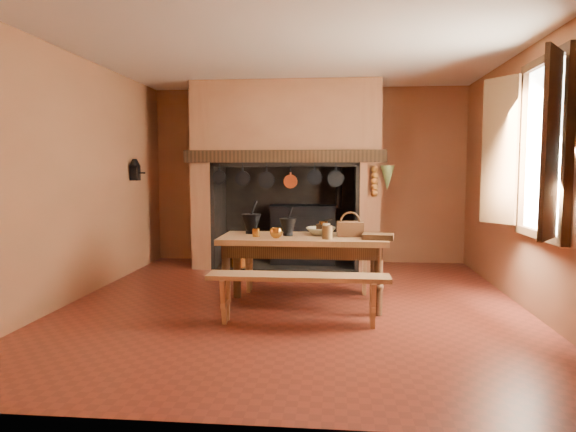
{
  "coord_description": "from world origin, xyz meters",
  "views": [
    {
      "loc": [
        0.47,
        -5.59,
        1.49
      ],
      "look_at": [
        -0.09,
        0.3,
        0.96
      ],
      "focal_mm": 32.0,
      "sensor_mm": 36.0,
      "label": 1
    }
  ],
  "objects_px": {
    "iron_range": "(304,234)",
    "coffee_grinder": "(323,228)",
    "wicker_basket": "(350,228)",
    "mixing_bowl": "(321,231)",
    "work_table": "(303,247)",
    "bench_front": "(298,287)"
  },
  "relations": [
    {
      "from": "iron_range",
      "to": "coffee_grinder",
      "type": "xyz_separation_m",
      "value": [
        0.37,
        -2.38,
        0.36
      ]
    },
    {
      "from": "iron_range",
      "to": "wicker_basket",
      "type": "bearing_deg",
      "value": -75.04
    },
    {
      "from": "coffee_grinder",
      "to": "mixing_bowl",
      "type": "distance_m",
      "value": 0.04
    },
    {
      "from": "work_table",
      "to": "wicker_basket",
      "type": "height_order",
      "value": "wicker_basket"
    },
    {
      "from": "iron_range",
      "to": "wicker_basket",
      "type": "height_order",
      "value": "iron_range"
    },
    {
      "from": "work_table",
      "to": "wicker_basket",
      "type": "xyz_separation_m",
      "value": [
        0.51,
        0.04,
        0.21
      ]
    },
    {
      "from": "work_table",
      "to": "mixing_bowl",
      "type": "distance_m",
      "value": 0.28
    },
    {
      "from": "bench_front",
      "to": "coffee_grinder",
      "type": "relative_size",
      "value": 9.25
    },
    {
      "from": "coffee_grinder",
      "to": "wicker_basket",
      "type": "xyz_separation_m",
      "value": [
        0.29,
        -0.08,
        0.02
      ]
    },
    {
      "from": "work_table",
      "to": "coffee_grinder",
      "type": "distance_m",
      "value": 0.32
    },
    {
      "from": "wicker_basket",
      "to": "bench_front",
      "type": "bearing_deg",
      "value": -127.5
    },
    {
      "from": "iron_range",
      "to": "mixing_bowl",
      "type": "bearing_deg",
      "value": -81.86
    },
    {
      "from": "wicker_basket",
      "to": "mixing_bowl",
      "type": "bearing_deg",
      "value": 160.77
    },
    {
      "from": "bench_front",
      "to": "mixing_bowl",
      "type": "xyz_separation_m",
      "value": [
        0.19,
        0.83,
        0.45
      ]
    },
    {
      "from": "iron_range",
      "to": "bench_front",
      "type": "relative_size",
      "value": 0.91
    },
    {
      "from": "bench_front",
      "to": "wicker_basket",
      "type": "distance_m",
      "value": 1.03
    },
    {
      "from": "iron_range",
      "to": "wicker_basket",
      "type": "distance_m",
      "value": 2.58
    },
    {
      "from": "iron_range",
      "to": "work_table",
      "type": "height_order",
      "value": "iron_range"
    },
    {
      "from": "iron_range",
      "to": "work_table",
      "type": "xyz_separation_m",
      "value": [
        0.15,
        -2.51,
        0.17
      ]
    },
    {
      "from": "iron_range",
      "to": "mixing_bowl",
      "type": "height_order",
      "value": "iron_range"
    },
    {
      "from": "iron_range",
      "to": "mixing_bowl",
      "type": "distance_m",
      "value": 2.42
    },
    {
      "from": "bench_front",
      "to": "wicker_basket",
      "type": "height_order",
      "value": "wicker_basket"
    }
  ]
}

